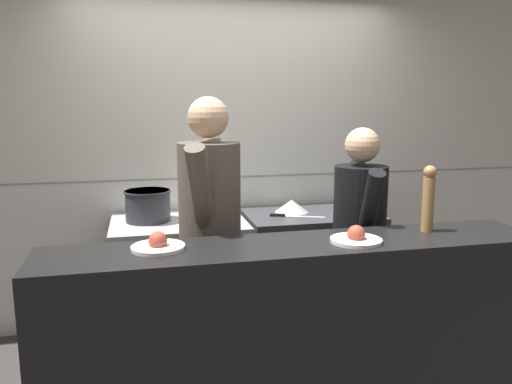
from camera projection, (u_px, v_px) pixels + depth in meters
wall_back_tiled at (234, 157)px, 3.93m from camera, size 8.00×0.06×2.60m
oven_range at (180, 282)px, 3.58m from camera, size 0.93×0.71×0.91m
prep_counter at (310, 272)px, 3.80m from camera, size 0.97×0.65×0.91m
pass_counter at (298, 342)px, 2.55m from camera, size 2.53×0.45×1.04m
stock_pot at (148, 205)px, 3.47m from camera, size 0.33×0.33×0.22m
sauce_pot at (211, 204)px, 3.56m from camera, size 0.26×0.26×0.19m
mixing_bowl_steel at (292, 206)px, 3.75m from camera, size 0.25×0.25×0.09m
chefs_knife at (292, 216)px, 3.59m from camera, size 0.38×0.17×0.02m
plated_dish_main at (158, 245)px, 2.35m from camera, size 0.25×0.25×0.09m
plated_dish_appetiser at (356, 238)px, 2.47m from camera, size 0.26×0.26×0.09m
pepper_mill at (428, 197)px, 2.65m from camera, size 0.07×0.07×0.36m
chef_head_cook at (210, 233)px, 2.90m from camera, size 0.46×0.76×1.76m
chef_sous at (359, 242)px, 3.07m from camera, size 0.37×0.69×1.58m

